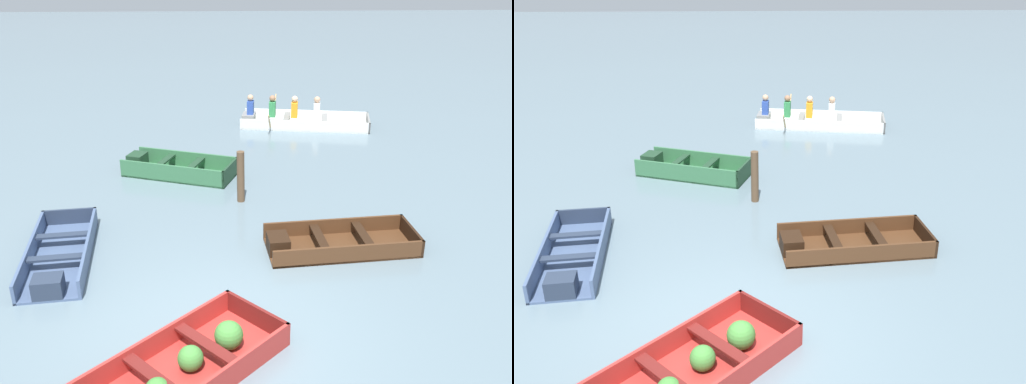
% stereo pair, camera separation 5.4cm
% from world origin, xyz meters
% --- Properties ---
extents(ground_plane, '(80.00, 80.00, 0.00)m').
position_xyz_m(ground_plane, '(0.00, 0.00, 0.00)').
color(ground_plane, slate).
extents(dinghy_red_foreground, '(2.77, 2.78, 0.42)m').
position_xyz_m(dinghy_red_foreground, '(-0.45, -0.75, 0.14)').
color(dinghy_red_foreground, '#AD2D28').
rests_on(dinghy_red_foreground, ground).
extents(skiff_green_near_moored, '(2.70, 1.75, 0.41)m').
position_xyz_m(skiff_green_near_moored, '(-1.16, 6.03, 0.15)').
color(skiff_green_near_moored, '#387047').
rests_on(skiff_green_near_moored, ground).
extents(skiff_slate_blue_mid_moored, '(1.30, 2.72, 0.33)m').
position_xyz_m(skiff_slate_blue_mid_moored, '(-2.73, 2.11, 0.12)').
color(skiff_slate_blue_mid_moored, '#475B7F').
rests_on(skiff_slate_blue_mid_moored, ground).
extents(skiff_dark_varnish_far_moored, '(2.70, 1.32, 0.32)m').
position_xyz_m(skiff_dark_varnish_far_moored, '(1.96, 2.41, 0.11)').
color(skiff_dark_varnish_far_moored, '#4C2D19').
rests_on(skiff_dark_varnish_far_moored, ground).
extents(rowboat_white_with_crew, '(3.83, 2.41, 0.88)m').
position_xyz_m(rowboat_white_with_crew, '(2.04, 9.76, 0.20)').
color(rowboat_white_with_crew, white).
rests_on(rowboat_white_with_crew, ground).
extents(mooring_post, '(0.16, 0.16, 1.09)m').
position_xyz_m(mooring_post, '(0.35, 4.49, 0.54)').
color(mooring_post, brown).
rests_on(mooring_post, ground).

